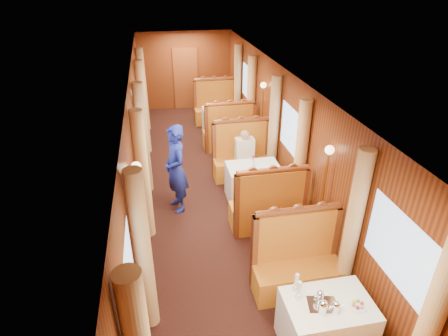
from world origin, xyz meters
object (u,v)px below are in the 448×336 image
object	(u,v)px
banquette_far_fwd	(229,134)
table_far	(222,121)
teapot_left	(322,308)
fruit_plate	(357,305)
rose_vase_far	(221,103)
steward	(176,169)
banquette_near_aft	(296,265)
banquette_far_aft	(216,108)
banquette_mid_aft	(242,159)
banquette_mid_fwd	(267,208)
teapot_back	(320,297)
rose_vase_mid	(253,159)
table_near	(325,324)
tea_tray	(322,305)
passenger	(245,151)
table_mid	(253,183)
teapot_right	(336,308)

from	to	relation	value
banquette_far_fwd	table_far	bearing A→B (deg)	90.00
teapot_left	fruit_plate	distance (m)	0.45
rose_vase_far	steward	distance (m)	3.88
banquette_near_aft	teapot_left	distance (m)	1.21
banquette_far_fwd	steward	world-z (taller)	steward
steward	banquette_far_aft	bearing A→B (deg)	145.40
table_far	rose_vase_far	distance (m)	0.55
banquette_mid_aft	rose_vase_far	size ratio (longest dim) A/B	3.72
banquette_mid_fwd	banquette_far_aft	xyz separation A→B (m)	(0.00, 5.53, 0.00)
teapot_back	rose_vase_mid	world-z (taller)	rose_vase_mid
banquette_near_aft	banquette_far_aft	world-z (taller)	same
table_near	teapot_left	world-z (taller)	teapot_left
teapot_left	tea_tray	bearing A→B (deg)	82.15
steward	passenger	size ratio (longest dim) A/B	2.31
table_mid	banquette_far_fwd	size ratio (longest dim) A/B	0.78
table_mid	fruit_plate	distance (m)	3.64
banquette_far_fwd	tea_tray	bearing A→B (deg)	-90.95
steward	passenger	distance (m)	1.75
teapot_right	rose_vase_mid	distance (m)	3.64
banquette_far_aft	rose_vase_mid	world-z (taller)	banquette_far_aft
banquette_far_aft	rose_vase_mid	distance (m)	4.54
teapot_right	rose_vase_mid	size ratio (longest dim) A/B	0.42
rose_vase_mid	teapot_left	bearing A→B (deg)	-92.15
table_near	banquette_near_aft	bearing A→B (deg)	90.00
banquette_mid_aft	table_mid	bearing A→B (deg)	-90.00
table_near	rose_vase_mid	distance (m)	3.54
teapot_right	teapot_back	size ratio (longest dim) A/B	1.02
banquette_far_fwd	passenger	world-z (taller)	banquette_far_fwd
table_mid	banquette_mid_aft	world-z (taller)	banquette_mid_aft
table_near	table_mid	world-z (taller)	same
banquette_far_fwd	teapot_left	distance (m)	6.12
table_far	teapot_back	size ratio (longest dim) A/B	7.03
table_mid	teapot_back	size ratio (longest dim) A/B	7.03
tea_tray	passenger	bearing A→B (deg)	88.66
banquette_mid_fwd	table_far	bearing A→B (deg)	90.00
table_far	teapot_left	xyz separation A→B (m)	(-0.15, -7.12, 0.45)
table_mid	rose_vase_mid	xyz separation A→B (m)	(-0.02, 0.00, 0.55)
table_near	banquette_far_fwd	bearing A→B (deg)	90.00
banquette_far_fwd	rose_vase_mid	bearing A→B (deg)	-90.36
tea_tray	steward	world-z (taller)	steward
banquette_mid_aft	rose_vase_mid	bearing A→B (deg)	-90.87
table_far	rose_vase_far	size ratio (longest dim) A/B	2.92
tea_tray	rose_vase_mid	xyz separation A→B (m)	(0.08, 3.52, 0.17)
table_mid	passenger	distance (m)	0.83
banquette_mid_aft	banquette_far_aft	world-z (taller)	same
banquette_far_aft	passenger	world-z (taller)	banquette_far_aft
banquette_far_aft	rose_vase_far	world-z (taller)	banquette_far_aft
table_near	tea_tray	bearing A→B (deg)	-169.93
table_far	teapot_right	world-z (taller)	teapot_right
teapot_left	teapot_back	world-z (taller)	teapot_left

